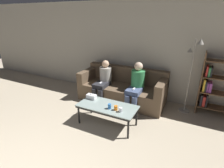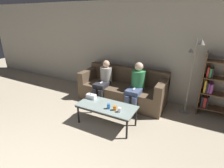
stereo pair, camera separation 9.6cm
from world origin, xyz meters
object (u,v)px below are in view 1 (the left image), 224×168
(coffee_table, at_px, (107,107))
(cup_far_center, at_px, (116,108))
(tissue_box, at_px, (91,97))
(standing_lamp, at_px, (192,69))
(couch, at_px, (122,89))
(seated_person_left_end, at_px, (103,80))
(seated_person_mid_left, at_px, (136,84))
(bookshelf, at_px, (214,86))
(cup_near_left, at_px, (121,110))
(cup_near_right, at_px, (110,106))

(coffee_table, height_order, cup_far_center, cup_far_center)
(coffee_table, bearing_deg, tissue_box, 164.60)
(coffee_table, relative_size, standing_lamp, 0.71)
(cup_far_center, bearing_deg, couch, 107.81)
(seated_person_left_end, bearing_deg, cup_far_center, -50.53)
(cup_far_center, bearing_deg, seated_person_mid_left, 87.74)
(couch, bearing_deg, coffee_table, -81.59)
(cup_far_center, relative_size, tissue_box, 0.43)
(coffee_table, height_order, standing_lamp, standing_lamp)
(coffee_table, xyz_separation_m, seated_person_left_end, (-0.64, 0.98, 0.19))
(seated_person_left_end, bearing_deg, coffee_table, -56.90)
(bookshelf, relative_size, seated_person_left_end, 1.33)
(seated_person_mid_left, bearing_deg, standing_lamp, 17.50)
(cup_near_left, relative_size, seated_person_mid_left, 0.08)
(bookshelf, bearing_deg, cup_far_center, -137.58)
(couch, distance_m, standing_lamp, 1.80)
(coffee_table, bearing_deg, couch, 98.41)
(cup_near_right, xyz_separation_m, seated_person_mid_left, (0.18, 1.08, 0.12))
(couch, relative_size, cup_near_left, 24.82)
(couch, relative_size, coffee_table, 1.84)
(tissue_box, xyz_separation_m, bookshelf, (2.45, 1.37, 0.20))
(cup_far_center, height_order, seated_person_mid_left, seated_person_mid_left)
(couch, bearing_deg, seated_person_left_end, -153.07)
(tissue_box, bearing_deg, seated_person_mid_left, 48.83)
(coffee_table, height_order, seated_person_left_end, seated_person_left_end)
(cup_near_left, bearing_deg, coffee_table, 163.25)
(couch, height_order, seated_person_left_end, seated_person_left_end)
(coffee_table, xyz_separation_m, cup_near_right, (0.10, -0.09, 0.10))
(seated_person_mid_left, bearing_deg, bookshelf, 16.78)
(cup_near_right, xyz_separation_m, standing_lamp, (1.35, 1.45, 0.57))
(seated_person_mid_left, bearing_deg, cup_far_center, -92.26)
(tissue_box, relative_size, bookshelf, 0.15)
(seated_person_left_end, bearing_deg, cup_near_left, -47.61)
(cup_near_left, bearing_deg, couch, 111.95)
(couch, distance_m, coffee_table, 1.22)
(cup_far_center, height_order, bookshelf, bookshelf)
(coffee_table, height_order, tissue_box, tissue_box)
(cup_near_left, xyz_separation_m, tissue_box, (-0.82, 0.24, 0.01))
(cup_near_right, relative_size, cup_far_center, 1.11)
(couch, xyz_separation_m, cup_near_right, (0.28, -1.30, 0.18))
(bookshelf, relative_size, seated_person_mid_left, 1.27)
(couch, bearing_deg, seated_person_mid_left, -25.44)
(standing_lamp, distance_m, seated_person_left_end, 2.17)
(seated_person_left_end, relative_size, seated_person_mid_left, 0.95)
(seated_person_mid_left, bearing_deg, cup_near_right, -99.36)
(couch, distance_m, cup_near_left, 1.43)
(coffee_table, relative_size, cup_near_left, 13.51)
(bookshelf, bearing_deg, coffee_table, -142.71)
(cup_near_left, height_order, cup_far_center, cup_far_center)
(coffee_table, distance_m, bookshelf, 2.50)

